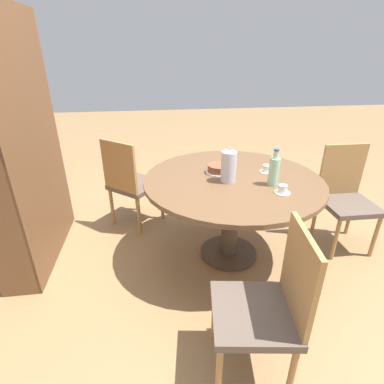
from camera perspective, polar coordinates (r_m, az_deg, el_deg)
ground_plane at (r=2.74m, az=6.92°, el=-11.57°), size 14.00×14.00×0.00m
dining_table at (r=2.42m, az=7.66°, el=-0.08°), size 1.40×1.40×0.73m
chair_a at (r=2.96m, az=27.24°, el=-0.66°), size 0.42×0.42×0.91m
chair_b at (r=2.97m, az=-11.60°, el=1.93°), size 0.59×0.59×0.91m
chair_c at (r=1.66m, az=14.11°, el=-20.15°), size 0.48×0.48×0.91m
bookshelf at (r=2.66m, az=-29.70°, el=7.58°), size 1.10×0.28×1.94m
coffee_pot at (r=2.26m, az=6.99°, el=4.98°), size 0.12×0.12×0.27m
water_bottle at (r=2.27m, az=15.34°, el=3.96°), size 0.08×0.08×0.28m
cake_main at (r=2.45m, az=5.20°, el=4.39°), size 0.22×0.22×0.07m
cup_a at (r=2.53m, az=13.98°, el=4.20°), size 0.11×0.11×0.06m
cup_b at (r=2.18m, az=16.86°, el=0.36°), size 0.11×0.11×0.06m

